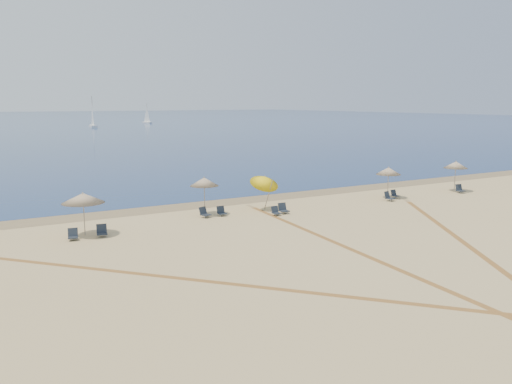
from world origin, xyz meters
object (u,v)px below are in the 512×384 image
Objects in this scene: umbrella_1 at (83,198)px; umbrella_2 at (204,182)px; umbrella_5 at (456,165)px; chair_5 at (221,212)px; chair_8 at (389,197)px; chair_9 at (395,194)px; chair_2 at (73,235)px; chair_6 at (276,211)px; chair_3 at (102,231)px; chair_10 at (460,189)px; umbrella_4 at (388,171)px; chair_7 at (283,209)px; chair_4 at (204,213)px; sailboat_2 at (93,118)px; sailboat_0 at (147,117)px; umbrella_3 at (265,180)px.

umbrella_2 is at bearing 11.84° from umbrella_1.
chair_5 is (-21.05, 1.00, -1.95)m from umbrella_5.
chair_9 is (1.31, 0.72, -0.04)m from chair_8.
chair_9 is at bearing -5.77° from umbrella_2.
chair_2 is 9.80m from chair_5.
umbrella_1 reaches higher than chair_6.
chair_10 is at bearing 9.99° from chair_3.
umbrella_4 reaches higher than chair_3.
chair_8 reaches higher than chair_7.
umbrella_5 is at bearing 12.43° from chair_2.
sailboat_2 reaches higher than chair_4.
chair_2 is (-0.77, -0.68, -1.84)m from umbrella_1.
chair_5 is 129.17m from sailboat_2.
chair_7 reaches higher than chair_4.
umbrella_1 is 9.13m from chair_5.
chair_8 is (-7.79, -0.49, -1.91)m from umbrella_5.
chair_3 is 22.71m from chair_9.
chair_3 is 11.28m from chair_6.
chair_7 is at bearing -117.33° from sailboat_0.
chair_2 is 1.00× the size of chair_7.
chair_7 is at bearing 19.30° from chair_6.
chair_7 is 9.35m from chair_8.
chair_8 is (22.93, 0.08, 0.03)m from chair_2.
sailboat_0 is at bearing 73.23° from umbrella_2.
chair_6 is (12.82, -0.07, -0.01)m from chair_2.
umbrella_3 is 17.68m from umbrella_5.
umbrella_5 is 17.25m from chair_7.
chair_8 is at bearing -113.94° from sailboat_0.
chair_4 is at bearing 177.17° from umbrella_5.
sailboat_0 is (30.44, 150.07, 1.78)m from chair_8.
chair_7 is 1.10× the size of chair_9.
umbrella_1 is at bearing -121.86° from sailboat_0.
umbrella_2 reaches higher than umbrella_4.
chair_7 is at bearing -2.17° from umbrella_1.
umbrella_3 reaches higher than chair_5.
sailboat_0 is at bearing 92.21° from chair_10.
chair_3 is at bearing 11.27° from chair_2.
umbrella_3 is at bearing -117.66° from sailboat_0.
umbrella_2 is at bearing 46.37° from chair_4.
umbrella_1 reaches higher than chair_5.
sailboat_2 is at bearing 87.79° from chair_3.
umbrella_5 is at bearing -4.67° from umbrella_2.
sailboat_0 is at bearing 75.79° from chair_5.
sailboat_0 is (39.79, 149.96, 1.79)m from chair_7.
chair_7 is (0.76, 0.27, 0.04)m from chair_6.
umbrella_1 is at bearing 52.49° from chair_2.
chair_9 is 6.34m from chair_10.
chair_8 is 129.23m from sailboat_2.
chair_3 is 7.15m from chair_4.
chair_3 is 1.19× the size of chair_5.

